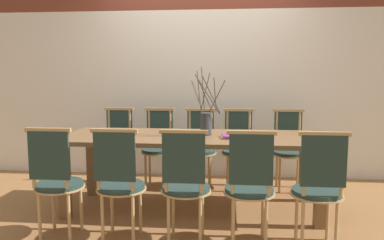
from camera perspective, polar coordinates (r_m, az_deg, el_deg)
ground_plane at (r=3.77m, az=0.00°, el=-13.39°), size 16.00×16.00×0.00m
wall_rear at (r=4.82m, az=1.45°, el=10.39°), size 12.00×0.06×3.20m
dining_table at (r=3.60m, az=0.00°, el=-3.85°), size 2.47×0.90×0.73m
chair_near_leftend at (r=3.17m, az=-19.91°, el=-8.44°), size 0.39×0.39×0.91m
chair_near_left at (r=2.99m, az=-10.99°, el=-9.05°), size 0.39×0.39×0.91m
chair_near_center at (r=2.89m, az=-1.02°, el=-9.48°), size 0.39×0.39×0.91m
chair_near_right at (r=2.88m, az=8.77°, el=-9.63°), size 0.39×0.39×0.91m
chair_near_rightend at (r=2.96m, az=18.74°, el=-9.50°), size 0.39×0.39×0.91m
chair_far_leftend at (r=4.55m, az=-11.33°, el=-3.57°), size 0.39×0.39×0.91m
chair_far_left at (r=4.43m, az=-5.16°, el=-3.73°), size 0.39×0.39×0.91m
chair_far_center at (r=4.37m, az=1.20°, el=-3.86°), size 0.39×0.39×0.91m
chair_far_right at (r=4.36m, az=7.07°, el=-3.93°), size 0.39×0.39×0.91m
chair_far_rightend at (r=4.41m, az=14.56°, el=-3.97°), size 0.39×0.39×0.91m
vase_centerpiece at (r=3.59m, az=2.13°, el=-0.26°), size 0.33×0.33×0.65m
book_stack at (r=3.48m, az=6.65°, el=-2.48°), size 0.27×0.21×0.03m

